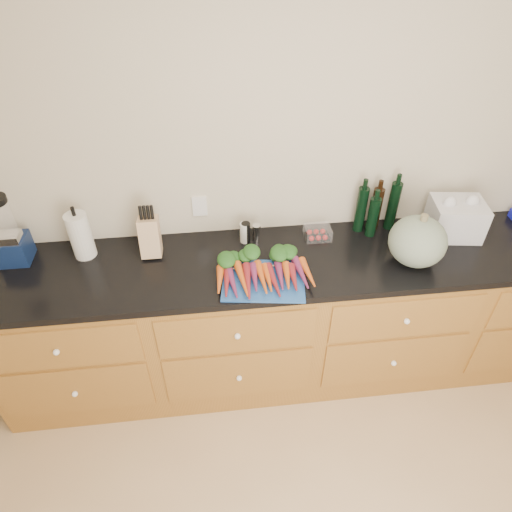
{
  "coord_description": "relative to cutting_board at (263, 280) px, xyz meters",
  "views": [
    {
      "loc": [
        -0.53,
        -0.55,
        2.53
      ],
      "look_at": [
        -0.33,
        1.2,
        1.06
      ],
      "focal_mm": 32.0,
      "sensor_mm": 36.0,
      "label": 1
    }
  ],
  "objects": [
    {
      "name": "wall_back",
      "position": [
        0.3,
        0.48,
        0.35
      ],
      "size": [
        4.1,
        0.05,
        2.6
      ],
      "primitive_type": "cube",
      "color": "beige",
      "rests_on": "ground"
    },
    {
      "name": "cabinets",
      "position": [
        0.3,
        0.16,
        -0.49
      ],
      "size": [
        3.6,
        0.64,
        0.9
      ],
      "color": "brown",
      "rests_on": "ground"
    },
    {
      "name": "countertop",
      "position": [
        0.3,
        0.16,
        -0.03
      ],
      "size": [
        3.64,
        0.62,
        0.04
      ],
      "primitive_type": "cube",
      "color": "black",
      "rests_on": "cabinets"
    },
    {
      "name": "cutting_board",
      "position": [
        0.0,
        0.0,
        0.0
      ],
      "size": [
        0.45,
        0.37,
        0.01
      ],
      "primitive_type": "cube",
      "rotation": [
        0.0,
        0.0,
        -0.14
      ],
      "color": "#22529D",
      "rests_on": "countertop"
    },
    {
      "name": "carrots",
      "position": [
        -0.0,
        0.04,
        0.03
      ],
      "size": [
        0.49,
        0.33,
        0.06
      ],
      "color": "#D05618",
      "rests_on": "cutting_board"
    },
    {
      "name": "squash",
      "position": [
        0.81,
        0.07,
        0.13
      ],
      "size": [
        0.3,
        0.3,
        0.27
      ],
      "primitive_type": "ellipsoid",
      "color": "#5D6F5D",
      "rests_on": "countertop"
    },
    {
      "name": "blender_appliance",
      "position": [
        -1.29,
        0.32,
        0.17
      ],
      "size": [
        0.15,
        0.15,
        0.39
      ],
      "color": "#0E1C42",
      "rests_on": "countertop"
    },
    {
      "name": "paper_towel",
      "position": [
        -0.94,
        0.32,
        0.13
      ],
      "size": [
        0.12,
        0.12,
        0.26
      ],
      "primitive_type": "cylinder",
      "color": "silver",
      "rests_on": "countertop"
    },
    {
      "name": "knife_block",
      "position": [
        -0.58,
        0.3,
        0.1
      ],
      "size": [
        0.11,
        0.11,
        0.21
      ],
      "primitive_type": "cube",
      "color": "tan",
      "rests_on": "countertop"
    },
    {
      "name": "grinder_salt",
      "position": [
        -0.06,
        0.34,
        0.06
      ],
      "size": [
        0.05,
        0.05,
        0.12
      ],
      "primitive_type": "cylinder",
      "color": "silver",
      "rests_on": "countertop"
    },
    {
      "name": "grinder_pepper",
      "position": [
        -0.06,
        0.34,
        0.06
      ],
      "size": [
        0.05,
        0.05,
        0.12
      ],
      "primitive_type": "cylinder",
      "color": "black",
      "rests_on": "countertop"
    },
    {
      "name": "canister_chrome",
      "position": [
        0.0,
        0.34,
        0.05
      ],
      "size": [
        0.05,
        0.05,
        0.11
      ],
      "primitive_type": "cylinder",
      "color": "silver",
      "rests_on": "countertop"
    },
    {
      "name": "tomato_box",
      "position": [
        0.35,
        0.33,
        0.03
      ],
      "size": [
        0.15,
        0.12,
        0.07
      ],
      "primitive_type": "cube",
      "color": "white",
      "rests_on": "countertop"
    },
    {
      "name": "bottles",
      "position": [
        0.69,
        0.37,
        0.13
      ],
      "size": [
        0.25,
        0.13,
        0.3
      ],
      "color": "black",
      "rests_on": "countertop"
    },
    {
      "name": "grocery_bag",
      "position": [
        1.13,
        0.28,
        0.1
      ],
      "size": [
        0.31,
        0.26,
        0.21
      ],
      "primitive_type": null,
      "rotation": [
        0.0,
        0.0,
        -0.14
      ],
      "color": "silver",
      "rests_on": "countertop"
    }
  ]
}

